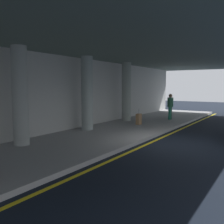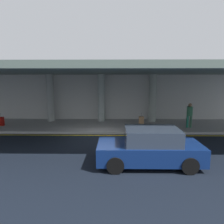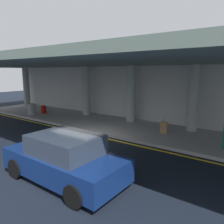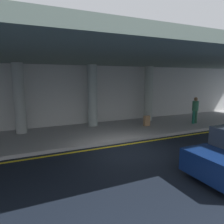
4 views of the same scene
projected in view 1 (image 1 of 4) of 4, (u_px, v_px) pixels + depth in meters
ground_plane at (171, 143)px, 10.81m from camera, size 60.00×60.00×0.00m
sidewalk at (109, 134)px, 12.45m from camera, size 26.00×4.20×0.15m
lane_stripe_yellow at (155, 141)px, 11.19m from camera, size 26.00×0.14×0.01m
support_column_left_mid at (20, 96)px, 9.59m from camera, size 0.58×0.58×3.65m
support_column_center at (87, 93)px, 12.95m from camera, size 0.58×0.58×3.65m
support_column_right_mid at (126, 92)px, 16.31m from camera, size 0.58×0.58×3.65m
ceiling_overhang at (118, 50)px, 11.80m from camera, size 28.00×13.20×0.30m
terminal_back_wall at (72, 95)px, 13.47m from camera, size 26.00×0.30×3.80m
traveler_with_luggage at (170, 105)px, 17.08m from camera, size 0.38×0.38×1.68m
suitcase_upright_secondary at (139, 119)px, 14.85m from camera, size 0.36×0.22×0.90m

